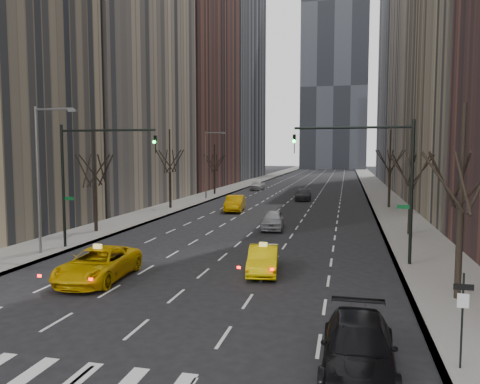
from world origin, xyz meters
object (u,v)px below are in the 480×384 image
Objects in this scene: taxi_sedan at (263,260)px; silver_sedan_ahead at (273,220)px; parked_suv_black at (358,348)px; taxi_suv at (98,264)px.

taxi_sedan is 14.16m from silver_sedan_ahead.
taxi_sedan is 0.96× the size of silver_sedan_ahead.
parked_suv_black is (6.34, -24.49, -0.02)m from silver_sedan_ahead.
taxi_suv is 18.29m from silver_sedan_ahead.
silver_sedan_ahead is at bearing 105.27° from parked_suv_black.
taxi_suv is at bearing 150.55° from parked_suv_black.
silver_sedan_ahead reaches higher than parked_suv_black.
silver_sedan_ahead reaches higher than taxi_sedan.
silver_sedan_ahead is 25.29m from parked_suv_black.
taxi_suv reaches higher than silver_sedan_ahead.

